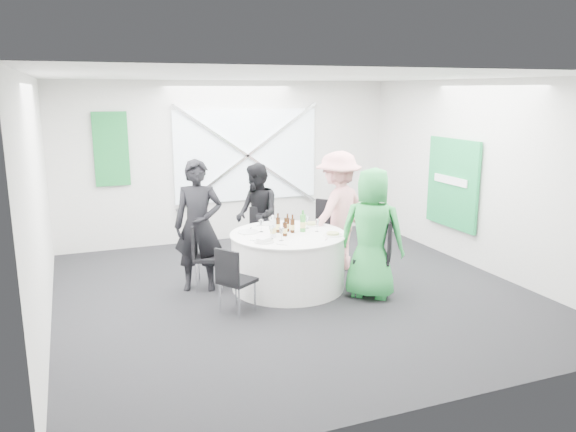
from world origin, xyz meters
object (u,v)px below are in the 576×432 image
object	(u,v)px
chair_back_left	(203,251)
clear_water_bottle	(273,229)
chair_back	(264,232)
person_woman_pink	(338,212)
chair_front_left	(233,276)
chair_front_right	(380,251)
banquet_table	(288,261)
person_man_back_left	(198,226)
green_water_bottle	(303,223)
person_man_back	(257,214)
person_woman_green	(372,234)
chair_back_right	(325,228)

from	to	relation	value
chair_back_left	clear_water_bottle	world-z (taller)	clear_water_bottle
chair_back	person_woman_pink	distance (m)	1.18
chair_back	chair_front_left	world-z (taller)	chair_back
chair_front_right	banquet_table	bearing A→B (deg)	-90.00
person_man_back_left	green_water_bottle	bearing A→B (deg)	3.99
chair_back	person_man_back	world-z (taller)	person_man_back
chair_back_left	person_man_back_left	bearing A→B (deg)	96.53
banquet_table	person_woman_pink	bearing A→B (deg)	25.05
banquet_table	person_woman_pink	size ratio (longest dim) A/B	0.88
person_man_back_left	person_woman_pink	world-z (taller)	person_woman_pink
chair_front_right	person_man_back	distance (m)	2.16
chair_back_left	person_man_back	size ratio (longest dim) A/B	0.58
person_man_back_left	person_woman_green	bearing A→B (deg)	-9.90
chair_back_right	person_man_back	world-z (taller)	person_man_back
chair_back_right	person_woman_pink	distance (m)	0.41
chair_front_right	green_water_bottle	bearing A→B (deg)	-98.04
chair_back_left	clear_water_bottle	size ratio (longest dim) A/B	3.11
chair_front_left	green_water_bottle	world-z (taller)	green_water_bottle
banquet_table	chair_back	size ratio (longest dim) A/B	1.73
person_woman_green	chair_front_left	bearing A→B (deg)	36.82
chair_back	chair_front_right	distance (m)	2.01
banquet_table	chair_back_left	world-z (taller)	chair_back_left
banquet_table	clear_water_bottle	bearing A→B (deg)	-159.24
person_woman_green	person_woman_pink	bearing A→B (deg)	-55.54
chair_back	person_man_back	bearing A→B (deg)	121.85
person_man_back	clear_water_bottle	xyz separation A→B (m)	(-0.21, -1.29, 0.09)
chair_back_left	chair_back_right	bearing A→B (deg)	-60.84
person_woman_pink	chair_back_left	bearing A→B (deg)	-22.85
chair_front_right	person_man_back_left	world-z (taller)	person_man_back_left
banquet_table	person_man_back	bearing A→B (deg)	91.90
chair_back_right	clear_water_bottle	world-z (taller)	clear_water_bottle
chair_front_right	clear_water_bottle	bearing A→B (deg)	-81.05
chair_front_left	green_water_bottle	xyz separation A→B (m)	(1.18, 0.66, 0.40)
chair_back_right	green_water_bottle	bearing A→B (deg)	-82.67
chair_back_right	green_water_bottle	size ratio (longest dim) A/B	3.38
chair_back_left	chair_front_left	size ratio (longest dim) A/B	1.09
chair_front_left	green_water_bottle	distance (m)	1.41
chair_back_right	chair_front_left	distance (m)	2.29
chair_back_right	person_woman_green	xyz separation A→B (m)	(-0.02, -1.43, 0.26)
person_man_back	clear_water_bottle	world-z (taller)	person_man_back
green_water_bottle	person_woman_pink	bearing A→B (deg)	29.90
person_man_back_left	person_man_back	xyz separation A→B (m)	(1.09, 0.81, -0.10)
chair_front_right	chair_back	bearing A→B (deg)	-116.74
chair_back	person_woman_green	bearing A→B (deg)	-63.09
person_woman_green	person_man_back	bearing A→B (deg)	-25.23
chair_front_right	chair_front_left	distance (m)	1.97
person_man_back	person_woman_pink	world-z (taller)	person_woman_pink
person_man_back_left	green_water_bottle	xyz separation A→B (m)	(1.35, -0.36, -0.00)
chair_front_left	person_man_back	size ratio (longest dim) A/B	0.53
person_man_back	chair_front_left	bearing A→B (deg)	-28.41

